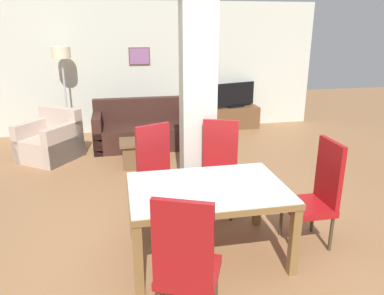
% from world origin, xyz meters
% --- Properties ---
extents(ground_plane, '(18.00, 18.00, 0.00)m').
position_xyz_m(ground_plane, '(0.00, 0.00, 0.00)').
color(ground_plane, '#936741').
extents(back_wall, '(7.20, 0.09, 2.70)m').
position_xyz_m(back_wall, '(-0.00, 4.91, 1.35)').
color(back_wall, beige).
rests_on(back_wall, ground_plane).
extents(divider_pillar, '(0.43, 0.33, 2.70)m').
position_xyz_m(divider_pillar, '(0.20, 1.38, 1.35)').
color(divider_pillar, beige).
rests_on(divider_pillar, ground_plane).
extents(dining_table, '(1.53, 1.04, 0.76)m').
position_xyz_m(dining_table, '(0.00, 0.00, 0.61)').
color(dining_table, brown).
rests_on(dining_table, ground_plane).
extents(dining_chair_far_left, '(0.60, 0.60, 1.14)m').
position_xyz_m(dining_chair_far_left, '(-0.38, 0.90, 0.59)').
color(dining_chair_far_left, maroon).
rests_on(dining_chair_far_left, ground_plane).
extents(dining_chair_near_left, '(0.60, 0.60, 1.14)m').
position_xyz_m(dining_chair_near_left, '(-0.38, -0.91, 0.59)').
color(dining_chair_near_left, maroon).
rests_on(dining_chair_near_left, ground_plane).
extents(dining_chair_far_right, '(0.60, 0.60, 1.14)m').
position_xyz_m(dining_chair_far_right, '(0.38, 0.95, 0.59)').
color(dining_chair_far_right, maroon).
rests_on(dining_chair_far_right, ground_plane).
extents(dining_chair_head_right, '(0.46, 0.46, 1.14)m').
position_xyz_m(dining_chair_head_right, '(1.18, 0.00, 0.59)').
color(dining_chair_head_right, maroon).
rests_on(dining_chair_head_right, ground_plane).
extents(sofa, '(1.83, 0.88, 0.88)m').
position_xyz_m(sofa, '(-0.36, 3.73, 0.30)').
color(sofa, '#381E18').
rests_on(sofa, ground_plane).
extents(armchair, '(1.16, 1.17, 0.85)m').
position_xyz_m(armchair, '(-1.98, 3.33, 0.30)').
color(armchair, '#C4AC9B').
rests_on(armchair, ground_plane).
extents(coffee_table, '(0.70, 0.52, 0.43)m').
position_xyz_m(coffee_table, '(-0.46, 2.68, 0.22)').
color(coffee_table, brown).
rests_on(coffee_table, ground_plane).
extents(bottle, '(0.06, 0.06, 0.25)m').
position_xyz_m(bottle, '(-0.50, 2.63, 0.53)').
color(bottle, '#194C23').
rests_on(bottle, coffee_table).
extents(tv_stand, '(1.08, 0.40, 0.48)m').
position_xyz_m(tv_stand, '(1.75, 4.63, 0.24)').
color(tv_stand, brown).
rests_on(tv_stand, ground_plane).
extents(tv_screen, '(0.94, 0.32, 0.54)m').
position_xyz_m(tv_screen, '(1.75, 4.63, 0.74)').
color(tv_screen, black).
rests_on(tv_screen, tv_stand).
extents(floor_lamp, '(0.36, 0.36, 1.84)m').
position_xyz_m(floor_lamp, '(-1.80, 4.48, 1.56)').
color(floor_lamp, '#B7B7BC').
rests_on(floor_lamp, ground_plane).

